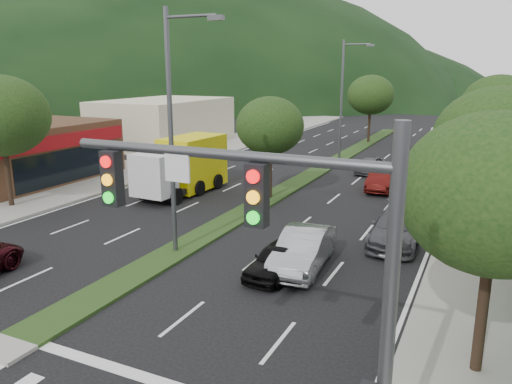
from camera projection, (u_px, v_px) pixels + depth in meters
The scene contains 27 objects.
ground at pixel (19, 343), 14.41m from camera, with size 160.00×160.00×0.00m, color black.
sidewalk_right at pixel (498, 194), 31.14m from camera, with size 5.00×90.00×0.15m, color gray.
sidewalk_left at pixel (161, 162), 41.72m from camera, with size 6.00×90.00×0.15m, color gray.
median at pixel (321, 169), 38.96m from camera, with size 1.60×56.00×0.12m, color #223914.
traffic_signal at pixel (294, 260), 8.19m from camera, with size 6.12×0.40×7.00m.
shop_left at pixel (10, 152), 34.74m from camera, with size 10.15×12.00×4.00m.
bldg_left_far at pixel (164, 122), 51.56m from camera, with size 9.00×14.00×4.60m, color beige.
hill_far at pixel (145, 96), 144.09m from camera, with size 176.00×132.00×82.00m, color black.
tree_r_a at pixel (496, 194), 11.78m from camera, with size 4.60×4.60×6.63m.
tree_r_b at pixel (498, 141), 18.74m from camera, with size 4.80×4.80×6.94m.
tree_r_c at pixel (497, 127), 25.83m from camera, with size 4.40×4.40×6.48m.
tree_r_d at pixel (498, 106), 34.50m from camera, with size 5.00×5.00×7.17m.
tree_r_e at pixel (498, 101), 43.34m from camera, with size 4.60×4.60×6.71m.
tree_med_near at pixel (270, 126), 29.13m from camera, with size 4.00×4.00×6.02m.
tree_med_far at pixel (371, 95), 51.80m from camera, with size 4.80×4.80×6.94m.
tree_l_a at pixel (1, 116), 27.12m from camera, with size 5.20×5.20×7.25m.
streetlight_near at pixel (175, 123), 19.99m from camera, with size 2.60×0.25×10.00m.
streetlight_mid at pixel (344, 94), 41.93m from camera, with size 2.60×0.25×10.00m.
sedan_silver at pixel (303, 249), 19.61m from camera, with size 1.66×4.75×1.57m, color #A2A4A9.
car_queue_a at pixel (277, 260), 18.99m from camera, with size 1.47×3.64×1.24m, color black.
car_queue_b at pixel (397, 227), 22.42m from camera, with size 2.09×5.13×1.49m, color #454549.
car_queue_c at pixel (382, 179), 32.33m from camera, with size 1.52×4.37×1.44m, color #4C0F0C.
car_queue_d at pixel (410, 203), 26.91m from camera, with size 2.04×4.42×1.23m, color black.
car_queue_e at pixel (370, 165), 37.52m from camera, with size 1.50×3.74×1.27m, color #55555A.
car_queue_f at pixel (429, 156), 40.97m from camera, with size 1.88×4.63×1.34m, color black.
box_truck at pixel (185, 167), 31.46m from camera, with size 3.03×7.16×3.47m.
motorhome at pixel (445, 156), 34.86m from camera, with size 3.18×8.62×3.25m.
Camera 1 is at (11.74, -8.75, 7.71)m, focal length 35.00 mm.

